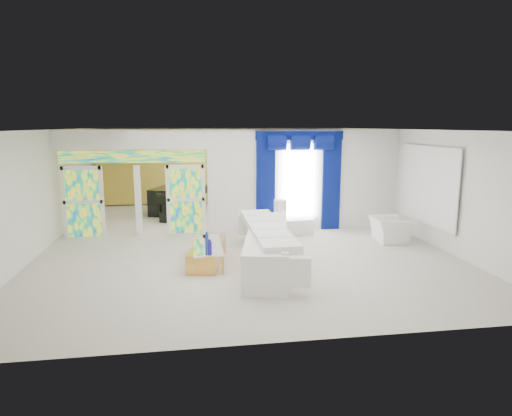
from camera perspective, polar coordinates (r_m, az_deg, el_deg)
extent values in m
plane|color=#B7AF9E|center=(12.35, -2.22, -4.05)|extent=(12.00, 12.00, 0.00)
cube|color=white|center=(13.44, 6.42, 3.59)|extent=(5.70, 0.18, 3.00)
cube|color=white|center=(12.98, -15.56, 8.46)|extent=(4.30, 0.18, 0.55)
cube|color=#994C3F|center=(13.39, -21.26, 0.75)|extent=(0.95, 0.04, 2.00)
cube|color=#994C3F|center=(13.06, -8.97, 1.11)|extent=(0.95, 0.04, 2.00)
cube|color=#994C3F|center=(13.00, -15.46, 6.37)|extent=(4.00, 0.05, 0.35)
cube|color=white|center=(13.29, 5.48, 3.32)|extent=(1.00, 0.02, 2.30)
cube|color=#031444|center=(13.06, 1.24, 3.01)|extent=(0.55, 0.10, 2.80)
cube|color=#031444|center=(13.54, 9.62, 3.14)|extent=(0.55, 0.10, 2.80)
cube|color=#031444|center=(13.16, 5.62, 9.23)|extent=(2.60, 0.12, 0.25)
cube|color=white|center=(12.65, 21.14, 2.75)|extent=(0.04, 2.70, 1.90)
cube|color=gold|center=(17.90, -4.38, 5.35)|extent=(9.70, 0.12, 2.90)
cube|color=white|center=(10.14, 1.49, -5.01)|extent=(1.69, 4.23, 0.79)
cube|color=gold|center=(10.33, -6.24, -5.82)|extent=(0.99, 1.98, 0.42)
cube|color=white|center=(12.95, 4.38, -2.41)|extent=(1.32, 0.51, 0.43)
cylinder|color=silver|center=(12.78, 3.10, -0.25)|extent=(0.36, 0.36, 0.58)
imported|color=white|center=(12.63, 16.67, -2.66)|extent=(0.93, 1.05, 0.65)
cube|color=black|center=(16.23, -10.16, 1.00)|extent=(1.94, 2.21, 0.93)
cube|color=black|center=(14.71, -10.27, -1.19)|extent=(1.05, 0.68, 0.32)
cube|color=tan|center=(15.00, -21.43, -0.47)|extent=(0.68, 0.64, 0.87)
sphere|color=gold|center=(15.32, -12.43, 8.58)|extent=(0.60, 0.60, 0.60)
cylinder|color=white|center=(9.94, -5.81, -4.78)|extent=(0.10, 0.10, 0.14)
cylinder|color=#1A1591|center=(9.72, -5.95, -4.95)|extent=(0.09, 0.09, 0.21)
cylinder|color=navy|center=(10.19, -6.33, -4.07)|extent=(0.08, 0.08, 0.26)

